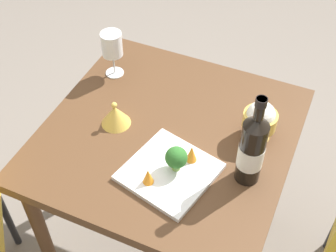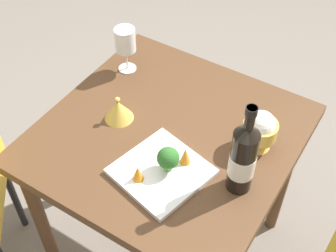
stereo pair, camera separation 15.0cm
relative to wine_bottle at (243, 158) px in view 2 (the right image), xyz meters
The scene contains 10 objects.
ground_plane 0.92m from the wine_bottle, 76.27° to the left, with size 8.00×8.00×0.00m, color gray.
dining_table 0.38m from the wine_bottle, 76.27° to the left, with size 0.81×0.81×0.74m.
wine_bottle is the anchor object (origin of this frame).
wine_glass 0.66m from the wine_bottle, 65.87° to the left, with size 0.08×0.08×0.18m.
rice_bowl 0.18m from the wine_bottle, ahead, with size 0.11×0.11×0.14m.
rice_bowl_lid 0.48m from the wine_bottle, 85.12° to the left, with size 0.10×0.10×0.09m.
serving_plate 0.26m from the wine_bottle, 110.96° to the left, with size 0.30×0.30×0.02m.
broccoli_floret 0.22m from the wine_bottle, 108.85° to the left, with size 0.07×0.07×0.09m.
carrot_garnish_left 0.31m from the wine_bottle, 119.91° to the left, with size 0.03×0.03×0.05m.
carrot_garnish_right 0.19m from the wine_bottle, 96.16° to the left, with size 0.03×0.03×0.06m.
Camera 2 is at (-0.88, -0.55, 1.86)m, focal length 49.21 mm.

